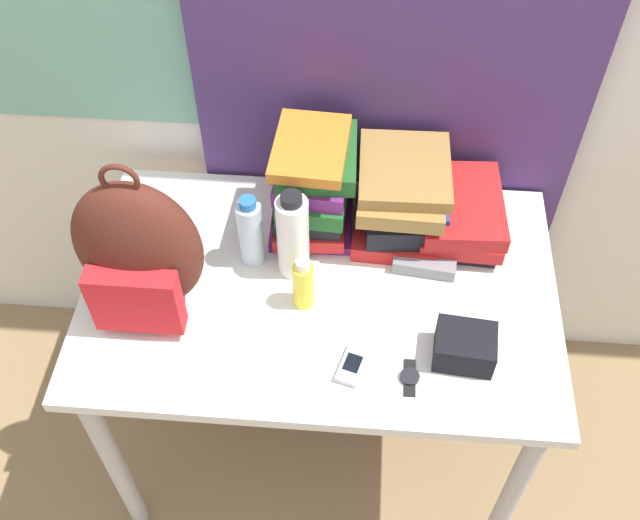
% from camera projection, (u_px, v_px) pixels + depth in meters
% --- Properties ---
extents(wall_back, '(6.00, 0.06, 2.50)m').
position_uv_depth(wall_back, '(334.00, 2.00, 1.69)').
color(wall_back, silver).
rests_on(wall_back, ground_plane).
extents(curtain_blue, '(0.96, 0.04, 2.50)m').
position_uv_depth(curtain_blue, '(397.00, 19.00, 1.65)').
color(curtain_blue, '#4C336B').
rests_on(curtain_blue, ground_plane).
extents(desk, '(1.12, 0.72, 0.77)m').
position_uv_depth(desk, '(320.00, 312.00, 1.86)').
color(desk, silver).
rests_on(desk, ground_plane).
extents(backpack, '(0.28, 0.19, 0.43)m').
position_uv_depth(backpack, '(138.00, 252.00, 1.61)').
color(backpack, '#512319').
rests_on(backpack, desk).
extents(book_stack_left, '(0.21, 0.28, 0.27)m').
position_uv_depth(book_stack_left, '(313.00, 183.00, 1.81)').
color(book_stack_left, '#6B2370').
rests_on(book_stack_left, desk).
extents(book_stack_center, '(0.23, 0.28, 0.21)m').
position_uv_depth(book_stack_center, '(400.00, 197.00, 1.82)').
color(book_stack_center, red).
rests_on(book_stack_center, desk).
extents(book_stack_right, '(0.23, 0.28, 0.11)m').
position_uv_depth(book_stack_right, '(460.00, 215.00, 1.85)').
color(book_stack_right, black).
rests_on(book_stack_right, desk).
extents(water_bottle, '(0.06, 0.06, 0.21)m').
position_uv_depth(water_bottle, '(251.00, 232.00, 1.76)').
color(water_bottle, silver).
rests_on(water_bottle, desk).
extents(sports_bottle, '(0.08, 0.08, 0.25)m').
position_uv_depth(sports_bottle, '(293.00, 235.00, 1.72)').
color(sports_bottle, white).
rests_on(sports_bottle, desk).
extents(sunscreen_bottle, '(0.05, 0.05, 0.15)m').
position_uv_depth(sunscreen_bottle, '(303.00, 284.00, 1.70)').
color(sunscreen_bottle, yellow).
rests_on(sunscreen_bottle, desk).
extents(cell_phone, '(0.08, 0.11, 0.02)m').
position_uv_depth(cell_phone, '(352.00, 365.00, 1.63)').
color(cell_phone, '#B7BCC6').
rests_on(cell_phone, desk).
extents(sunglasses_case, '(0.16, 0.07, 0.04)m').
position_uv_depth(sunglasses_case, '(424.00, 264.00, 1.80)').
color(sunglasses_case, gray).
rests_on(sunglasses_case, desk).
extents(camera_pouch, '(0.14, 0.12, 0.08)m').
position_uv_depth(camera_pouch, '(465.00, 347.00, 1.63)').
color(camera_pouch, black).
rests_on(camera_pouch, desk).
extents(wristwatch, '(0.04, 0.09, 0.01)m').
position_uv_depth(wristwatch, '(410.00, 377.00, 1.62)').
color(wristwatch, black).
rests_on(wristwatch, desk).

